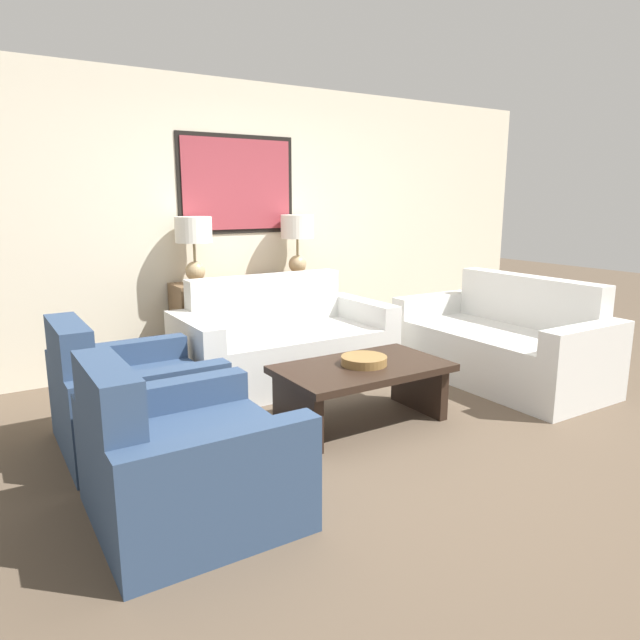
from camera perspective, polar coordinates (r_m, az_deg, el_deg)
The scene contains 11 objects.
ground_plane at distance 3.87m, azimuth 7.69°, elevation -11.98°, with size 20.00×20.00×0.00m, color brown.
back_wall at distance 5.68m, azimuth -8.38°, elevation 9.52°, with size 7.52×0.12×2.65m.
console_table at distance 5.55m, azimuth -6.97°, elevation -0.12°, with size 1.47×0.38×0.82m.
table_lamp_left at distance 5.24m, azimuth -12.51°, elevation 7.96°, with size 0.33×0.33×0.60m.
table_lamp_right at distance 5.68m, azimuth -2.28°, elevation 8.53°, with size 0.33×0.33×0.60m.
couch_by_back_wall at distance 5.00m, azimuth -3.71°, elevation -2.63°, with size 1.82×0.91×0.90m.
couch_by_side at distance 5.25m, azimuth 17.72°, elevation -2.47°, with size 0.91×1.82×0.90m.
coffee_table at distance 4.03m, azimuth 4.23°, elevation -6.08°, with size 1.19×0.70×0.43m.
decorative_bowl at distance 4.00m, azimuth 4.43°, elevation -4.05°, with size 0.32×0.32×0.06m.
armchair_near_back_wall at distance 3.91m, azimuth -18.39°, elevation -7.76°, with size 0.93×0.95×0.85m.
armchair_near_camera at distance 2.98m, azimuth -13.41°, elevation -13.82°, with size 0.93×0.95×0.85m.
Camera 1 is at (-2.29, -2.70, 1.57)m, focal length 32.00 mm.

